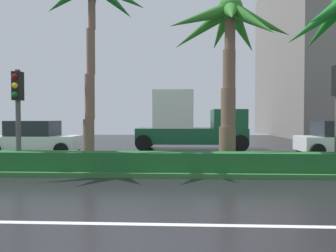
% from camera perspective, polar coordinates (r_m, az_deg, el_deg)
% --- Properties ---
extents(ground_plane, '(90.00, 42.00, 0.10)m').
position_cam_1_polar(ground_plane, '(12.41, -1.39, -7.35)').
color(ground_plane, black).
extents(near_lane_divider_stripe, '(81.00, 0.14, 0.01)m').
position_cam_1_polar(near_lane_divider_stripe, '(5.61, -6.52, -17.84)').
color(near_lane_divider_stripe, white).
rests_on(near_lane_divider_stripe, ground_plane).
extents(median_strip, '(85.50, 4.00, 0.15)m').
position_cam_1_polar(median_strip, '(11.40, -1.73, -7.50)').
color(median_strip, '#2D6B33').
rests_on(median_strip, ground_plane).
extents(median_hedge, '(76.50, 0.70, 0.60)m').
position_cam_1_polar(median_hedge, '(9.96, -2.34, -6.63)').
color(median_hedge, '#1E6028').
rests_on(median_hedge, median_strip).
extents(palm_tree_centre_left, '(4.22, 4.31, 7.21)m').
position_cam_1_polar(palm_tree_centre_left, '(12.34, -14.34, 21.42)').
color(palm_tree_centre_left, brown).
rests_on(palm_tree_centre_left, median_strip).
extents(palm_tree_centre, '(4.79, 4.78, 6.13)m').
position_cam_1_polar(palm_tree_centre, '(11.70, 11.45, 16.16)').
color(palm_tree_centre, brown).
rests_on(palm_tree_centre, median_strip).
extents(traffic_signal_median_left, '(0.28, 0.43, 3.34)m').
position_cam_1_polar(traffic_signal_median_left, '(11.40, -26.42, 4.30)').
color(traffic_signal_median_left, '#4C4C47').
rests_on(traffic_signal_median_left, median_strip).
extents(car_in_traffic_leading, '(4.30, 2.02, 1.72)m').
position_cam_1_polar(car_in_traffic_leading, '(16.85, -23.68, -2.13)').
color(car_in_traffic_leading, white).
rests_on(car_in_traffic_leading, ground_plane).
extents(box_truck_lead, '(6.40, 2.64, 3.46)m').
position_cam_1_polar(box_truck_lead, '(18.08, 4.11, 0.52)').
color(box_truck_lead, '#195133').
rests_on(box_truck_lead, ground_plane).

